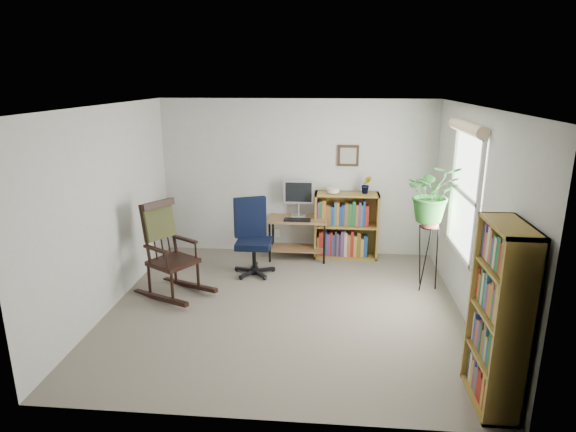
# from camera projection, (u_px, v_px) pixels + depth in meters

# --- Properties ---
(floor) EXTENTS (4.20, 4.00, 0.00)m
(floor) POSITION_uv_depth(u_px,v_px,m) (285.00, 308.00, 5.85)
(floor) COLOR slate
(floor) RESTS_ON ground
(ceiling) EXTENTS (4.20, 4.00, 0.00)m
(ceiling) POSITION_uv_depth(u_px,v_px,m) (285.00, 106.00, 5.18)
(ceiling) COLOR silver
(ceiling) RESTS_ON ground
(wall_back) EXTENTS (4.20, 0.00, 2.40)m
(wall_back) POSITION_uv_depth(u_px,v_px,m) (297.00, 178.00, 7.43)
(wall_back) COLOR beige
(wall_back) RESTS_ON ground
(wall_front) EXTENTS (4.20, 0.00, 2.40)m
(wall_front) POSITION_uv_depth(u_px,v_px,m) (260.00, 285.00, 3.60)
(wall_front) COLOR beige
(wall_front) RESTS_ON ground
(wall_left) EXTENTS (0.00, 4.00, 2.40)m
(wall_left) POSITION_uv_depth(u_px,v_px,m) (109.00, 209.00, 5.69)
(wall_left) COLOR beige
(wall_left) RESTS_ON ground
(wall_right) EXTENTS (0.00, 4.00, 2.40)m
(wall_right) POSITION_uv_depth(u_px,v_px,m) (473.00, 218.00, 5.34)
(wall_right) COLOR beige
(wall_right) RESTS_ON ground
(window) EXTENTS (0.12, 1.20, 1.50)m
(window) POSITION_uv_depth(u_px,v_px,m) (464.00, 194.00, 5.57)
(window) COLOR silver
(window) RESTS_ON wall_right
(desk) EXTENTS (0.89, 0.49, 0.64)m
(desk) POSITION_uv_depth(u_px,v_px,m) (298.00, 238.00, 7.38)
(desk) COLOR olive
(desk) RESTS_ON floor
(monitor) EXTENTS (0.46, 0.16, 0.56)m
(monitor) POSITION_uv_depth(u_px,v_px,m) (299.00, 198.00, 7.35)
(monitor) COLOR #BBBBC0
(monitor) RESTS_ON desk
(keyboard) EXTENTS (0.40, 0.15, 0.02)m
(keyboard) POSITION_uv_depth(u_px,v_px,m) (297.00, 220.00, 7.18)
(keyboard) COLOR black
(keyboard) RESTS_ON desk
(office_chair) EXTENTS (0.77, 0.77, 1.09)m
(office_chair) POSITION_uv_depth(u_px,v_px,m) (254.00, 237.00, 6.72)
(office_chair) COLOR black
(office_chair) RESTS_ON floor
(rocking_chair) EXTENTS (1.24, 1.10, 1.23)m
(rocking_chair) POSITION_uv_depth(u_px,v_px,m) (172.00, 249.00, 6.05)
(rocking_chair) COLOR black
(rocking_chair) RESTS_ON floor
(low_bookshelf) EXTENTS (0.97, 0.32, 1.02)m
(low_bookshelf) POSITION_uv_depth(u_px,v_px,m) (346.00, 225.00, 7.38)
(low_bookshelf) COLOR olive
(low_bookshelf) RESTS_ON floor
(tall_bookshelf) EXTENTS (0.30, 0.70, 1.60)m
(tall_bookshelf) POSITION_uv_depth(u_px,v_px,m) (499.00, 317.00, 3.95)
(tall_bookshelf) COLOR olive
(tall_bookshelf) RESTS_ON floor
(plant_stand) EXTENTS (0.36, 0.36, 1.00)m
(plant_stand) POSITION_uv_depth(u_px,v_px,m) (428.00, 253.00, 6.27)
(plant_stand) COLOR black
(plant_stand) RESTS_ON floor
(spider_plant) EXTENTS (1.69, 1.88, 1.47)m
(spider_plant) POSITION_uv_depth(u_px,v_px,m) (435.00, 165.00, 5.95)
(spider_plant) COLOR #225F21
(spider_plant) RESTS_ON plant_stand
(potted_plant_small) EXTENTS (0.13, 0.24, 0.11)m
(potted_plant_small) POSITION_uv_depth(u_px,v_px,m) (366.00, 190.00, 7.21)
(potted_plant_small) COLOR #225F21
(potted_plant_small) RESTS_ON low_bookshelf
(framed_picture) EXTENTS (0.32, 0.04, 0.32)m
(framed_picture) POSITION_uv_depth(u_px,v_px,m) (348.00, 156.00, 7.23)
(framed_picture) COLOR black
(framed_picture) RESTS_ON wall_back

